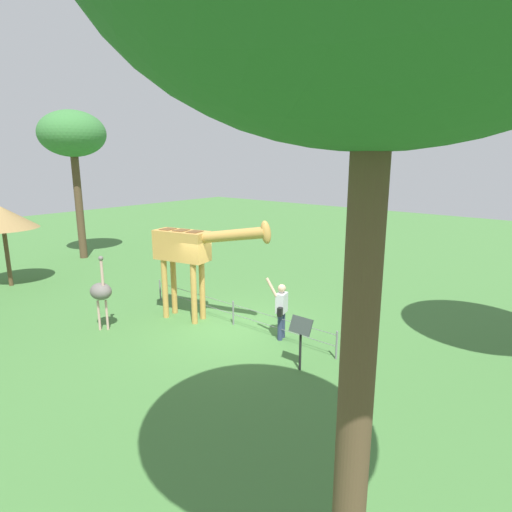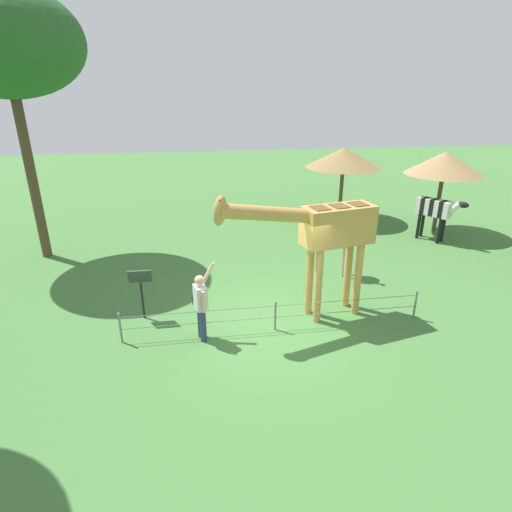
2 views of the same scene
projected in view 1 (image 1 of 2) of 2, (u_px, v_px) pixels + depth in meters
The scene contains 8 objects.
ground_plane at pixel (229, 326), 12.66m from camera, with size 60.00×60.00×0.00m, color #427538.
giraffe at pixel (191, 250), 12.68m from camera, with size 3.89×1.28×3.31m.
visitor at pixel (281, 308), 11.61m from camera, with size 0.56×0.56×1.77m.
ostrich at pixel (101, 292), 12.15m from camera, with size 0.70×0.56×2.25m.
shade_hut_aside at pixel (2, 218), 16.09m from camera, with size 2.54×2.54×3.12m.
tree_west at pixel (72, 136), 19.96m from camera, with size 3.08×3.08×7.10m.
info_sign at pixel (301, 333), 9.86m from camera, with size 0.56×0.21×1.32m.
wire_fence at pixel (233, 312), 12.70m from camera, with size 7.05×0.05×0.75m.
Camera 1 is at (8.17, -8.61, 4.95)m, focal length 29.67 mm.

